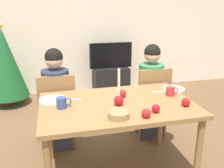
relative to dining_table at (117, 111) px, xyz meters
The scene contains 21 objects.
back_wall 2.68m from the dining_table, 90.00° to the left, with size 6.40×0.10×2.60m, color beige.
dining_table is the anchor object (origin of this frame).
chair_left 0.82m from the dining_table, 131.29° to the left, with size 0.40×0.40×0.90m.
chair_right 0.87m from the dining_table, 45.48° to the left, with size 0.40×0.40×0.90m.
person_left_child 0.84m from the dining_table, 129.82° to the left, with size 0.30×0.30×1.17m.
person_right_child 0.88m from the dining_table, 46.97° to the left, with size 0.30×0.30×1.17m.
tv_stand 2.39m from the dining_table, 77.80° to the left, with size 0.64×0.40×0.48m, color black.
tv 2.35m from the dining_table, 77.80° to the left, with size 0.79×0.05×0.46m.
christmas_tree 2.49m from the dining_table, 121.14° to the left, with size 0.64×0.64×1.34m.
candle_centerpiece 0.16m from the dining_table, 85.29° to the right, with size 0.09×0.09×0.34m.
plate_left 0.62m from the dining_table, 160.01° to the left, with size 0.26×0.26×0.01m, color silver.
plate_right 0.72m from the dining_table, 17.93° to the left, with size 0.23×0.23×0.01m, color silver.
mug_left 0.52m from the dining_table, behind, with size 0.13×0.09×0.10m.
mug_right 0.58m from the dining_table, ahead, with size 0.13×0.09×0.09m.
fork_left 0.45m from the dining_table, 156.74° to the left, with size 0.18×0.01×0.01m, color silver.
fork_right 0.55m from the dining_table, 19.15° to the left, with size 0.18×0.01×0.01m, color silver.
bowl_walnuts 0.32m from the dining_table, 102.94° to the right, with size 0.18×0.18×0.05m, color #99754C.
apple_near_candle 0.40m from the dining_table, 46.73° to the right, with size 0.07×0.07×0.07m, color red.
apple_by_left_plate 0.20m from the dining_table, 56.30° to the left, with size 0.07×0.07×0.07m, color red.
apple_by_right_mug 0.40m from the dining_table, 67.20° to the right, with size 0.08×0.08×0.08m, color #B31C23.
apple_far_edge 0.62m from the dining_table, 20.81° to the right, with size 0.08×0.08×0.08m, color red.
Camera 1 is at (-0.55, -2.02, 1.63)m, focal length 39.50 mm.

